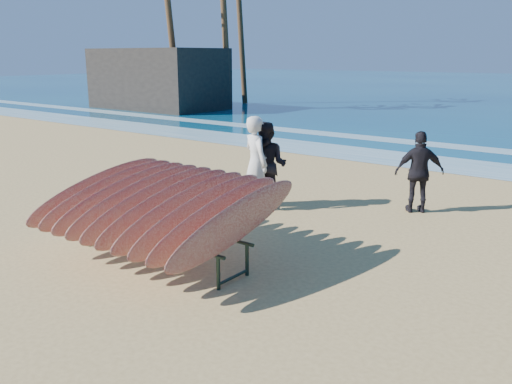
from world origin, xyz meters
TOP-DOWN VIEW (x-y plane):
  - ground at (0.00, 0.00)m, footprint 120.00×120.00m
  - foam_near at (0.00, 10.00)m, footprint 160.00×160.00m
  - foam_far at (0.00, 13.50)m, footprint 160.00×160.00m
  - surfboard_rack at (-0.75, -0.70)m, footprint 3.21×2.96m
  - person_white at (-1.42, 2.63)m, footprint 0.86×0.74m
  - person_dark_a at (-1.29, 2.85)m, footprint 1.05×0.91m
  - person_dark_b at (1.43, 4.50)m, footprint 1.06×0.92m
  - building at (-20.18, 16.95)m, footprint 8.15×4.53m

SIDE VIEW (x-z plane):
  - ground at x=0.00m, z-range 0.00..0.00m
  - foam_far at x=0.00m, z-range 0.01..0.01m
  - foam_near at x=0.00m, z-range 0.01..0.01m
  - person_dark_b at x=1.43m, z-range 0.00..1.71m
  - surfboard_rack at x=-0.75m, z-range 0.17..1.67m
  - person_dark_a at x=-1.29m, z-range 0.00..1.85m
  - person_white at x=-1.42m, z-range 0.00..2.00m
  - building at x=-20.18m, z-range 0.00..3.62m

